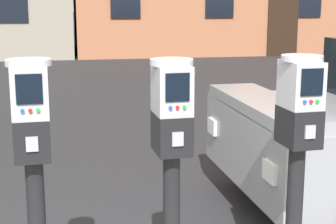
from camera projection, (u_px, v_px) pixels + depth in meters
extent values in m
cube|color=black|center=(32.00, 137.00, 2.59)|extent=(0.18, 0.25, 0.20)
cube|color=#A5A8AD|center=(32.00, 144.00, 2.47)|extent=(0.06, 0.01, 0.07)
cube|color=#B7BABF|center=(30.00, 91.00, 2.54)|extent=(0.18, 0.24, 0.25)
cube|color=black|center=(29.00, 89.00, 2.42)|extent=(0.12, 0.01, 0.14)
cylinder|color=blue|center=(22.00, 111.00, 2.43)|extent=(0.02, 0.01, 0.02)
cylinder|color=red|center=(30.00, 111.00, 2.44)|extent=(0.02, 0.01, 0.02)
cylinder|color=green|center=(38.00, 110.00, 2.45)|extent=(0.02, 0.01, 0.02)
cylinder|color=#B7BABF|center=(28.00, 62.00, 2.51)|extent=(0.23, 0.23, 0.03)
cube|color=black|center=(172.00, 133.00, 2.71)|extent=(0.18, 0.25, 0.20)
cube|color=#A5A8AD|center=(178.00, 139.00, 2.59)|extent=(0.06, 0.01, 0.07)
cube|color=#B7BABF|center=(172.00, 90.00, 2.66)|extent=(0.18, 0.24, 0.25)
cube|color=black|center=(178.00, 87.00, 2.55)|extent=(0.12, 0.01, 0.14)
cylinder|color=blue|center=(171.00, 108.00, 2.56)|extent=(0.02, 0.01, 0.02)
cylinder|color=red|center=(178.00, 108.00, 2.56)|extent=(0.02, 0.01, 0.02)
cylinder|color=green|center=(185.00, 107.00, 2.57)|extent=(0.02, 0.01, 0.02)
cylinder|color=#B7BABF|center=(172.00, 62.00, 2.64)|extent=(0.23, 0.23, 0.03)
cylinder|color=black|center=(294.00, 221.00, 2.95)|extent=(0.09, 0.09, 0.87)
cube|color=black|center=(299.00, 126.00, 2.83)|extent=(0.18, 0.25, 0.20)
cube|color=#A5A8AD|center=(310.00, 132.00, 2.71)|extent=(0.06, 0.01, 0.07)
cube|color=#B7BABF|center=(301.00, 85.00, 2.79)|extent=(0.18, 0.24, 0.25)
cube|color=black|center=(312.00, 82.00, 2.67)|extent=(0.12, 0.01, 0.14)
cylinder|color=blue|center=(305.00, 102.00, 2.68)|extent=(0.02, 0.01, 0.02)
cylinder|color=red|center=(311.00, 102.00, 2.69)|extent=(0.02, 0.01, 0.02)
cylinder|color=green|center=(318.00, 101.00, 2.70)|extent=(0.02, 0.01, 0.02)
cylinder|color=#B7BABF|center=(302.00, 58.00, 2.76)|extent=(0.23, 0.23, 0.03)
cube|color=gray|center=(265.00, 106.00, 4.28)|extent=(0.48, 1.69, 0.10)
cube|color=white|center=(270.00, 172.00, 3.65)|extent=(0.05, 0.20, 0.14)
cube|color=white|center=(213.00, 126.00, 4.95)|extent=(0.05, 0.20, 0.14)
cylinder|color=black|center=(279.00, 149.00, 5.30)|extent=(0.65, 0.24, 0.64)
cube|color=black|center=(283.00, 23.00, 16.94)|extent=(1.00, 0.07, 2.10)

